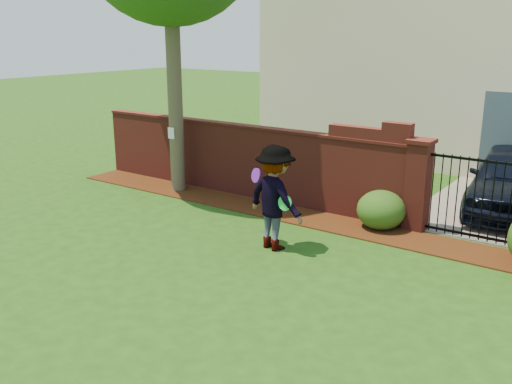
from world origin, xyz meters
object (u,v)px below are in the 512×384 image
Objects in this scene: frisbee_purple at (256,175)px; frisbee_green at (285,203)px; man at (273,198)px; car at (511,182)px.

frisbee_green is at bearing -15.94° from frisbee_purple.
man is 7.04× the size of frisbee_purple.
frisbee_purple reaches higher than frisbee_green.
man reaches higher than frisbee_green.
frisbee_purple is (-3.56, -4.68, 0.59)m from car.
man is 6.85× the size of frisbee_green.
car is 14.93× the size of frisbee_green.
frisbee_purple reaches higher than car.
man is (-3.10, -4.78, 0.25)m from car.
frisbee_purple is 0.89m from frisbee_green.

